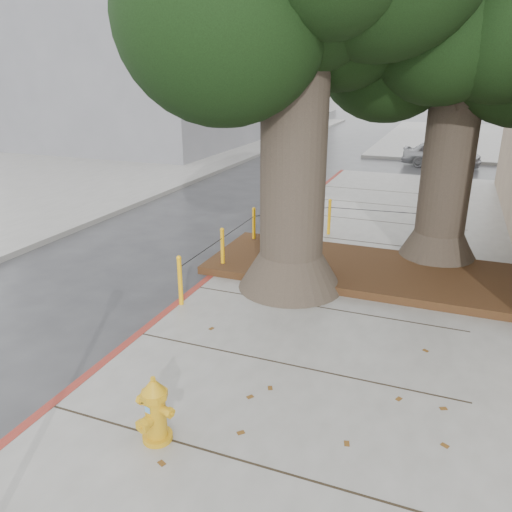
# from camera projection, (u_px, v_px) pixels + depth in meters

# --- Properties ---
(ground) EXTENTS (140.00, 140.00, 0.00)m
(ground) POSITION_uv_depth(u_px,v_px,m) (254.00, 366.00, 7.45)
(ground) COLOR #28282B
(ground) RESTS_ON ground
(sidewalk_opposite) EXTENTS (14.00, 60.00, 0.15)m
(sidewalk_opposite) POSITION_uv_depth(u_px,v_px,m) (32.00, 175.00, 20.94)
(sidewalk_opposite) COLOR slate
(sidewalk_opposite) RESTS_ON ground
(curb_red) EXTENTS (0.14, 26.00, 0.16)m
(curb_red) POSITION_uv_depth(u_px,v_px,m) (209.00, 281.00, 10.29)
(curb_red) COLOR maroon
(curb_red) RESTS_ON ground
(planter_bed) EXTENTS (6.40, 2.60, 0.16)m
(planter_bed) POSITION_uv_depth(u_px,v_px,m) (362.00, 270.00, 10.47)
(planter_bed) COLOR black
(planter_bed) RESTS_ON sidewalk_main
(building_far_grey) EXTENTS (12.00, 16.00, 12.00)m
(building_far_grey) POSITION_uv_depth(u_px,v_px,m) (156.00, 39.00, 29.72)
(building_far_grey) COLOR slate
(building_far_grey) RESTS_ON ground
(building_far_white) EXTENTS (12.00, 18.00, 15.00)m
(building_far_white) POSITION_uv_depth(u_px,v_px,m) (261.00, 37.00, 49.99)
(building_far_white) COLOR silver
(building_far_white) RESTS_ON ground
(tree_far) EXTENTS (4.50, 3.80, 7.17)m
(tree_far) POSITION_uv_depth(u_px,v_px,m) (486.00, 22.00, 9.46)
(tree_far) COLOR #4C3F33
(tree_far) RESTS_ON sidewalk_main
(bollard_ring) EXTENTS (3.79, 5.39, 0.95)m
(bollard_ring) POSITION_uv_depth(u_px,v_px,m) (289.00, 234.00, 11.34)
(bollard_ring) COLOR #FEB00E
(bollard_ring) RESTS_ON sidewalk_main
(fire_hydrant) EXTENTS (0.44, 0.42, 0.83)m
(fire_hydrant) POSITION_uv_depth(u_px,v_px,m) (155.00, 410.00, 5.61)
(fire_hydrant) COLOR gold
(fire_hydrant) RESTS_ON sidewalk_main
(car_silver) EXTENTS (3.52, 1.52, 1.18)m
(car_silver) POSITION_uv_depth(u_px,v_px,m) (442.00, 154.00, 22.96)
(car_silver) COLOR #98999D
(car_silver) RESTS_ON ground
(car_dark) EXTENTS (2.08, 4.14, 1.15)m
(car_dark) POSITION_uv_depth(u_px,v_px,m) (156.00, 142.00, 27.10)
(car_dark) COLOR black
(car_dark) RESTS_ON ground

